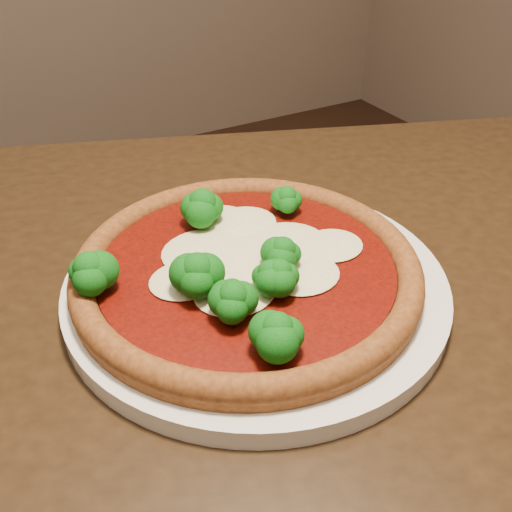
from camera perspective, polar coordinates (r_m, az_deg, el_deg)
dining_table at (r=0.55m, az=3.33°, el=-16.10°), size 1.30×1.19×0.75m
plate at (r=0.52m, az=0.00°, el=-2.77°), size 0.35×0.35×0.02m
pizza at (r=0.50m, az=-1.21°, el=-1.06°), size 0.31×0.31×0.06m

